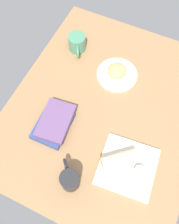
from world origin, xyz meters
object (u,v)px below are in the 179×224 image
object	(u,v)px
square_plate	(127,167)
coffee_mug	(77,43)
round_plate	(117,75)
second_mug	(70,179)
breakfast_wrap	(119,160)
book_stack	(54,124)
scone_pastry	(117,71)
sauce_cup	(140,171)

from	to	relation	value
square_plate	coffee_mug	distance (cm)	68.83
round_plate	second_mug	distance (cm)	58.04
round_plate	square_plate	distance (cm)	47.42
breakfast_wrap	book_stack	xyz separation A→B (cm)	(3.56, 33.03, -1.84)
square_plate	book_stack	distance (cm)	37.55
scone_pastry	sauce_cup	xyz separation A→B (cm)	(-42.40, -27.58, -0.71)
breakfast_wrap	second_mug	size ratio (longest dim) A/B	1.32
round_plate	coffee_mug	xyz separation A→B (cm)	(7.12, 26.13, 3.86)
sauce_cup	coffee_mug	world-z (taller)	coffee_mug
square_plate	sauce_cup	distance (cm)	5.81
round_plate	book_stack	size ratio (longest dim) A/B	0.95
scone_pastry	breakfast_wrap	xyz separation A→B (cm)	(-42.04, -17.97, 0.92)
square_plate	sauce_cup	world-z (taller)	sauce_cup
square_plate	sauce_cup	size ratio (longest dim) A/B	4.96
breakfast_wrap	coffee_mug	distance (cm)	65.69
scone_pastry	book_stack	bearing A→B (deg)	158.62
breakfast_wrap	coffee_mug	bearing A→B (deg)	-179.31
round_plate	second_mug	size ratio (longest dim) A/B	1.85
round_plate	sauce_cup	xyz separation A→B (cm)	(-42.27, -27.22, 2.37)
round_plate	sauce_cup	size ratio (longest dim) A/B	4.32
coffee_mug	second_mug	bearing A→B (deg)	-156.13
round_plate	scone_pastry	size ratio (longest dim) A/B	2.12
scone_pastry	breakfast_wrap	distance (cm)	45.72
book_stack	coffee_mug	xyz separation A→B (cm)	(45.46, 10.70, 1.70)
round_plate	book_stack	world-z (taller)	book_stack
sauce_cup	breakfast_wrap	distance (cm)	9.76
breakfast_wrap	round_plate	bearing A→B (deg)	161.74
square_plate	coffee_mug	bearing A→B (deg)	44.30
scone_pastry	book_stack	world-z (taller)	scone_pastry
coffee_mug	second_mug	size ratio (longest dim) A/B	1.15
second_mug	book_stack	bearing A→B (deg)	42.81
sauce_cup	second_mug	distance (cm)	29.19
square_plate	coffee_mug	size ratio (longest dim) A/B	1.84
second_mug	coffee_mug	bearing A→B (deg)	23.87
book_stack	coffee_mug	world-z (taller)	coffee_mug
sauce_cup	book_stack	xyz separation A→B (cm)	(3.92, 42.65, -0.21)
coffee_mug	breakfast_wrap	bearing A→B (deg)	-138.27
second_mug	breakfast_wrap	bearing A→B (deg)	-43.34
sauce_cup	second_mug	world-z (taller)	second_mug
round_plate	scone_pastry	xyz separation A→B (cm)	(0.13, 0.36, 3.07)
book_stack	coffee_mug	size ratio (longest dim) A/B	1.69
scone_pastry	coffee_mug	xyz separation A→B (cm)	(6.99, 25.76, 0.79)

